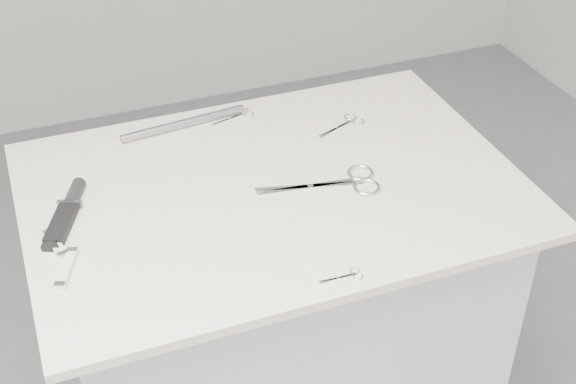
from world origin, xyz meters
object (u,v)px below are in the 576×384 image
object	(u,v)px
metal_rail	(183,124)
large_shears	(345,182)
pocket_knife_b	(55,244)
plinth	(275,345)
embroidery_scissors_a	(347,123)
tiny_scissors	(346,276)
embroidery_scissors_b	(239,116)
sheathed_knife	(68,210)
pocket_knife_a	(66,268)

from	to	relation	value
metal_rail	large_shears	bearing A→B (deg)	-52.88
large_shears	pocket_knife_b	xyz separation A→B (m)	(-0.58, 0.01, 0.00)
plinth	large_shears	size ratio (longest dim) A/B	3.57
plinth	metal_rail	bearing A→B (deg)	111.67
plinth	embroidery_scissors_a	world-z (taller)	embroidery_scissors_a
large_shears	embroidery_scissors_a	distance (m)	0.24
tiny_scissors	metal_rail	xyz separation A→B (m)	(-0.14, 0.59, 0.01)
metal_rail	embroidery_scissors_a	bearing A→B (deg)	-18.46
embroidery_scissors_a	tiny_scissors	world-z (taller)	same
large_shears	tiny_scissors	xyz separation A→B (m)	(-0.11, -0.26, -0.00)
embroidery_scissors_a	metal_rail	xyz separation A→B (m)	(-0.35, 0.12, 0.01)
large_shears	embroidery_scissors_b	size ratio (longest dim) A/B	2.41
large_shears	pocket_knife_b	distance (m)	0.58
sheathed_knife	embroidery_scissors_b	bearing A→B (deg)	-37.77
embroidery_scissors_b	metal_rail	bearing A→B (deg)	165.67
large_shears	sheathed_knife	size ratio (longest dim) A/B	1.34
pocket_knife_b	metal_rail	size ratio (longest dim) A/B	0.30
pocket_knife_a	large_shears	bearing A→B (deg)	-61.48
embroidery_scissors_b	pocket_knife_a	bearing A→B (deg)	-153.88
embroidery_scissors_a	embroidery_scissors_b	xyz separation A→B (m)	(-0.22, 0.12, -0.00)
embroidery_scissors_b	pocket_knife_b	xyz separation A→B (m)	(-0.46, -0.33, 0.00)
pocket_knife_b	pocket_knife_a	bearing A→B (deg)	174.84
sheathed_knife	metal_rail	xyz separation A→B (m)	(0.29, 0.23, 0.00)
sheathed_knife	pocket_knife_b	bearing A→B (deg)	-178.05
embroidery_scissors_a	metal_rail	distance (m)	0.37
metal_rail	plinth	bearing A→B (deg)	-68.33
tiny_scissors	pocket_knife_b	bearing A→B (deg)	151.76
plinth	metal_rail	size ratio (longest dim) A/B	3.06
pocket_knife_a	metal_rail	distance (m)	0.51
embroidery_scissors_a	pocket_knife_a	world-z (taller)	pocket_knife_a
pocket_knife_a	metal_rail	bearing A→B (deg)	-16.93
embroidery_scissors_a	embroidery_scissors_b	world-z (taller)	same
embroidery_scissors_b	sheathed_knife	bearing A→B (deg)	-166.81
pocket_knife_b	tiny_scissors	bearing A→B (deg)	-132.11
large_shears	sheathed_knife	xyz separation A→B (m)	(-0.54, 0.10, 0.00)
large_shears	sheathed_knife	distance (m)	0.55
embroidery_scissors_a	tiny_scissors	distance (m)	0.52
plinth	pocket_knife_a	distance (m)	0.65
plinth	sheathed_knife	bearing A→B (deg)	172.46
embroidery_scissors_b	plinth	bearing A→B (deg)	-109.35
pocket_knife_a	sheathed_knife	bearing A→B (deg)	12.60
large_shears	sheathed_knife	bearing A→B (deg)	-179.94
tiny_scissors	plinth	bearing A→B (deg)	96.33
embroidery_scissors_a	pocket_knife_b	bearing A→B (deg)	174.88
embroidery_scissors_b	metal_rail	size ratio (longest dim) A/B	0.36
pocket_knife_a	pocket_knife_b	world-z (taller)	pocket_knife_a
sheathed_knife	metal_rail	bearing A→B (deg)	-28.37
plinth	pocket_knife_b	xyz separation A→B (m)	(-0.44, -0.04, 0.48)
tiny_scissors	metal_rail	bearing A→B (deg)	104.76
tiny_scissors	pocket_knife_a	xyz separation A→B (m)	(-0.46, 0.19, 0.01)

